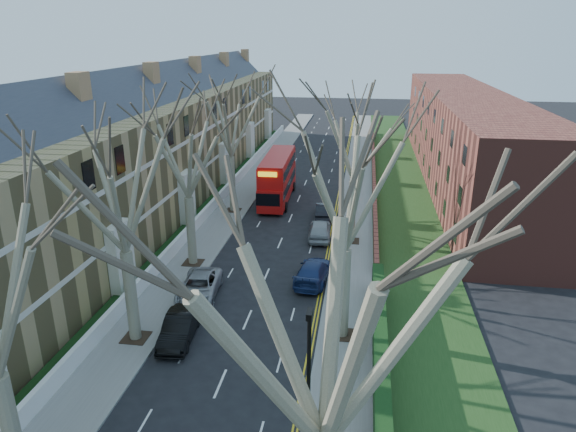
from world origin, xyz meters
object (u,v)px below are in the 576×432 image
at_px(car_left_mid, 179,328).
at_px(car_right_near, 313,272).
at_px(double_decker_bus, 278,179).
at_px(lamp_post, 308,409).

xyz_separation_m(car_left_mid, car_right_near, (6.63, 8.20, -0.00)).
bearing_deg(double_decker_bus, car_left_mid, 85.81).
bearing_deg(car_right_near, lamp_post, 101.14).
distance_m(double_decker_bus, car_left_mid, 25.89).
xyz_separation_m(double_decker_bus, car_left_mid, (-1.18, -25.82, -1.50)).
bearing_deg(lamp_post, double_decker_bus, 101.21).
relative_size(lamp_post, car_right_near, 1.61).
height_order(double_decker_bus, car_right_near, double_decker_bus).
xyz_separation_m(double_decker_bus, car_right_near, (5.45, -17.61, -1.51)).
bearing_deg(car_left_mid, car_right_near, 45.91).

